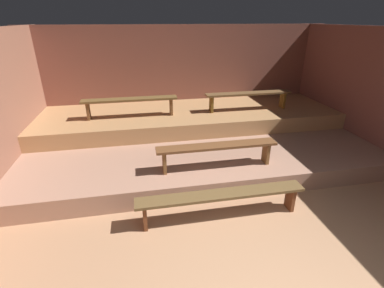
{
  "coord_description": "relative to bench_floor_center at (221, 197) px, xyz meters",
  "views": [
    {
      "loc": [
        -1.09,
        -1.34,
        2.49
      ],
      "look_at": [
        -0.25,
        2.94,
        0.51
      ],
      "focal_mm": 26.11,
      "sensor_mm": 36.0,
      "label": 1
    }
  ],
  "objects": [
    {
      "name": "ground",
      "position": [
        0.12,
        1.11,
        -0.36
      ],
      "size": [
        7.18,
        6.21,
        0.08
      ],
      "primitive_type": "cube",
      "color": "#A87B59"
    },
    {
      "name": "wall_back",
      "position": [
        0.12,
        3.84,
        0.86
      ],
      "size": [
        7.18,
        0.06,
        2.36
      ],
      "primitive_type": "cube",
      "color": "brown",
      "rests_on": "ground"
    },
    {
      "name": "platform_lower",
      "position": [
        0.12,
        2.08,
        -0.17
      ],
      "size": [
        6.38,
        3.46,
        0.31
      ],
      "primitive_type": "cube",
      "color": "#A57A63",
      "rests_on": "ground"
    },
    {
      "name": "platform_middle",
      "position": [
        0.12,
        2.88,
        0.15
      ],
      "size": [
        6.38,
        1.86,
        0.31
      ],
      "primitive_type": "cube",
      "color": "tan",
      "rests_on": "platform_lower"
    },
    {
      "name": "bench_floor_center",
      "position": [
        0.0,
        0.0,
        0.0
      ],
      "size": [
        2.27,
        0.24,
        0.39
      ],
      "color": "brown",
      "rests_on": "ground"
    },
    {
      "name": "bench_lower_center",
      "position": [
        0.16,
        0.83,
        0.31
      ],
      "size": [
        1.9,
        0.24,
        0.39
      ],
      "color": "brown",
      "rests_on": "platform_lower"
    },
    {
      "name": "bench_middle_left",
      "position": [
        -1.15,
        2.69,
        0.62
      ],
      "size": [
        1.9,
        0.24,
        0.39
      ],
      "color": "brown",
      "rests_on": "platform_middle"
    },
    {
      "name": "bench_middle_right",
      "position": [
        1.38,
        2.69,
        0.62
      ],
      "size": [
        1.9,
        0.24,
        0.39
      ],
      "color": "brown",
      "rests_on": "platform_middle"
    }
  ]
}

